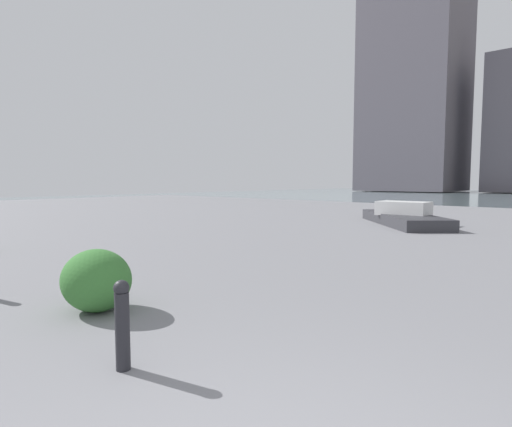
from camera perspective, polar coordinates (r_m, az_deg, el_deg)
name	(u,v)px	position (r m, az deg, el deg)	size (l,w,h in m)	color
building_annex	(415,69)	(71.64, 21.44, 18.37)	(13.57, 13.71, 40.00)	#5B5660
bollard_near	(122,323)	(3.67, -18.23, -14.39)	(0.13, 0.13, 0.76)	#232328
shrub_low	(97,280)	(5.34, -21.45, -8.70)	(0.89, 0.80, 0.75)	#387533
boat	(403,219)	(15.57, 19.92, -0.67)	(4.44, 4.67, 0.95)	#333338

